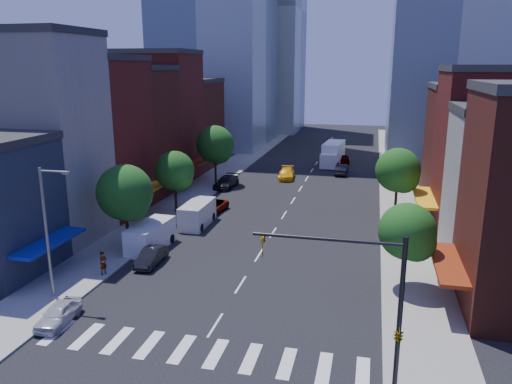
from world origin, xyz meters
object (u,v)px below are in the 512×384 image
traffic_car_far (344,159)px  cargo_van_near (150,237)px  parked_car_rear (226,182)px  cargo_van_far (197,214)px  parked_car_front (58,314)px  parked_car_second (151,256)px  box_truck (333,154)px  parked_car_third (213,207)px  taxi (287,174)px  traffic_car_oncoming (342,169)px  pedestrian_near (103,263)px  pedestrian_far (133,241)px

traffic_car_far → cargo_van_near: bearing=66.8°
parked_car_rear → cargo_van_far: bearing=-79.7°
parked_car_front → parked_car_second: size_ratio=0.94×
cargo_van_near → box_truck: box_truck is taller
parked_car_second → parked_car_third: 15.14m
parked_car_third → taxi: (4.94, 18.21, 0.10)m
cargo_van_near → parked_car_second: bearing=-60.2°
parked_car_second → taxi: bearing=78.9°
parked_car_front → traffic_car_oncoming: size_ratio=0.83×
traffic_car_oncoming → pedestrian_near: 43.67m
parked_car_third → parked_car_front: bearing=-87.8°
parked_car_front → box_truck: bearing=73.3°
parked_car_rear → pedestrian_far: size_ratio=2.81×
pedestrian_near → traffic_car_oncoming: bearing=-1.5°
cargo_van_near → box_truck: bearing=77.3°
taxi → box_truck: size_ratio=0.57×
parked_car_rear → traffic_car_oncoming: (14.11, 11.80, -0.00)m
parked_car_front → traffic_car_far: (13.91, 56.83, 0.08)m
traffic_car_far → box_truck: box_truck is taller
parked_car_third → traffic_car_far: 33.86m
taxi → box_truck: box_truck is taller
box_truck → pedestrian_near: (-13.16, -48.14, -0.64)m
taxi → pedestrian_far: 32.43m
traffic_car_oncoming → taxi: bearing=34.4°
parked_car_third → pedestrian_near: size_ratio=2.60×
parked_car_third → cargo_van_far: bearing=-85.0°
parked_car_third → pedestrian_near: 18.31m
cargo_van_near → pedestrian_near: (-0.99, -6.04, -0.12)m
parked_car_second → pedestrian_near: pedestrian_near is taller
parked_car_third → cargo_van_near: (-1.78, -12.05, 0.52)m
traffic_car_far → pedestrian_near: (-14.91, -49.70, 0.31)m
parked_car_front → pedestrian_far: size_ratio=2.04×
parked_car_front → traffic_car_oncoming: bearing=69.4°
box_truck → parked_car_third: bearing=-104.2°
parked_car_front → taxi: bearing=77.0°
parked_car_second → taxi: size_ratio=0.79×
cargo_van_near → taxi: 31.00m
box_truck → parked_car_second: bearing=-98.4°
pedestrian_far → cargo_van_far: bearing=-179.5°
traffic_car_oncoming → traffic_car_far: 8.73m
parked_car_third → taxi: taxi is taller
taxi → traffic_car_far: bearing=55.5°
parked_car_front → traffic_car_oncoming: 50.13m
pedestrian_near → pedestrian_far: size_ratio=0.95×
cargo_van_far → pedestrian_near: bearing=-101.6°
parked_car_rear → box_truck: size_ratio=0.59×
parked_car_front → taxi: (6.71, 43.44, 0.09)m
parked_car_front → cargo_van_near: cargo_van_near is taller
parked_car_third → pedestrian_far: (-2.78, -13.28, 0.44)m
taxi → pedestrian_far: size_ratio=2.72×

